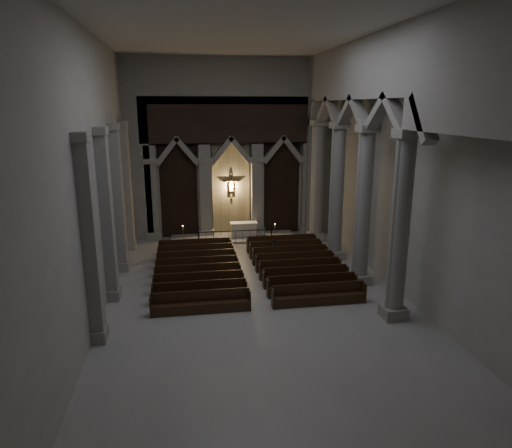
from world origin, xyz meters
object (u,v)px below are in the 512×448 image
Objects in this scene: worshipper at (275,248)px; altar at (244,229)px; candle_stand_left at (183,241)px; altar_rail at (236,235)px; candle_stand_right at (275,238)px; pews at (248,270)px.

altar is at bearing 82.58° from worshipper.
worshipper reaches higher than altar.
altar is 4.37m from candle_stand_left.
altar_rail is 3.64× the size of candle_stand_right.
candle_stand_right is 1.21× the size of worshipper.
worshipper is at bearing -73.21° from altar.
pews is (-0.73, -7.37, -0.31)m from altar.
candle_stand_right is at bearing 65.64° from pews.
worshipper is at bearing -54.94° from altar_rail.
altar_rail is 3.57m from worshipper.
candle_stand_left is at bearing -161.72° from altar.
worshipper reaches higher than altar_rail.
worshipper is at bearing -101.45° from candle_stand_right.
candle_stand_left is (-4.15, -1.37, -0.25)m from altar.
candle_stand_left reaches higher than pews.
pews is at bearing -148.44° from worshipper.
candle_stand_right is 0.14× the size of pews.
pews is (3.41, -6.00, -0.06)m from candle_stand_left.
altar reaches higher than pews.
altar is 0.19× the size of pews.
worshipper reaches higher than pews.
candle_stand_left is at bearing 119.64° from pews.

